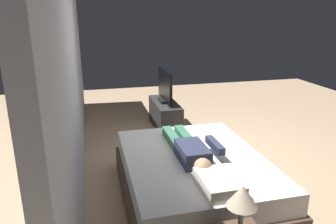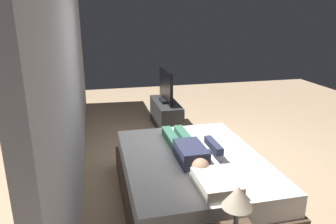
% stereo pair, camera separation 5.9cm
% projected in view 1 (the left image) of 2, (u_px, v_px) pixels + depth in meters
% --- Properties ---
extents(ground_plane, '(10.00, 10.00, 0.00)m').
position_uv_depth(ground_plane, '(207.00, 163.00, 4.58)').
color(ground_plane, tan).
extents(back_wall, '(6.40, 0.10, 2.80)m').
position_uv_depth(back_wall, '(72.00, 66.00, 4.13)').
color(back_wall, silver).
rests_on(back_wall, ground).
extents(bed, '(2.04, 1.57, 0.54)m').
position_uv_depth(bed, '(193.00, 179.00, 3.62)').
color(bed, brown).
rests_on(bed, ground).
extents(pillow, '(0.48, 0.34, 0.12)m').
position_uv_depth(pillow, '(219.00, 183.00, 2.87)').
color(pillow, silver).
rests_on(pillow, bed).
extents(person, '(1.26, 0.46, 0.18)m').
position_uv_depth(person, '(190.00, 149.00, 3.53)').
color(person, '#2D334C').
rests_on(person, bed).
extents(remote, '(0.15, 0.04, 0.02)m').
position_uv_depth(remote, '(218.00, 146.00, 3.79)').
color(remote, black).
rests_on(remote, bed).
extents(tv_stand, '(1.10, 0.40, 0.50)m').
position_uv_depth(tv_stand, '(165.00, 115.00, 5.91)').
color(tv_stand, '#2D2D2D').
rests_on(tv_stand, ground).
extents(tv, '(0.88, 0.20, 0.59)m').
position_uv_depth(tv, '(165.00, 87.00, 5.75)').
color(tv, black).
rests_on(tv, tv_stand).
extents(lamp, '(0.22, 0.22, 0.42)m').
position_uv_depth(lamp, '(242.00, 197.00, 2.20)').
color(lamp, '#59595B').
rests_on(lamp, nightstand).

